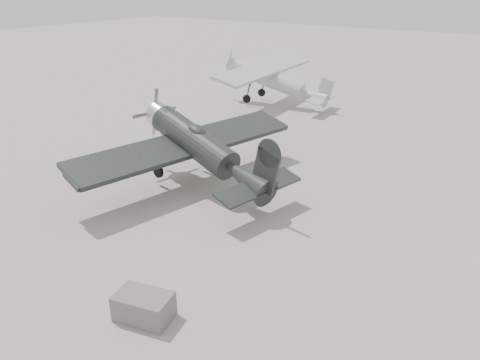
{
  "coord_description": "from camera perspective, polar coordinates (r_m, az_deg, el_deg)",
  "views": [
    {
      "loc": [
        10.87,
        -14.46,
        9.24
      ],
      "look_at": [
        0.87,
        0.31,
        1.5
      ],
      "focal_mm": 35.0,
      "sensor_mm": 36.0,
      "label": 1
    }
  ],
  "objects": [
    {
      "name": "equipment_block",
      "position": [
        14.42,
        -11.64,
        -14.88
      ],
      "size": [
        1.81,
        1.35,
        0.81
      ],
      "primitive_type": "cube",
      "rotation": [
        0.0,
        0.0,
        0.22
      ],
      "color": "#5F5D58",
      "rests_on": "ground"
    },
    {
      "name": "highwing_monoplane",
      "position": [
        36.96,
        4.05,
        12.45
      ],
      "size": [
        8.86,
        12.5,
        3.55
      ],
      "rotation": [
        0.0,
        0.23,
        0.06
      ],
      "color": "#AEB0B3",
      "rests_on": "ground"
    },
    {
      "name": "ground",
      "position": [
        20.31,
        -2.54,
        -3.62
      ],
      "size": [
        160.0,
        160.0,
        0.0
      ],
      "primitive_type": "plane",
      "color": "#9F9B8D",
      "rests_on": "ground"
    },
    {
      "name": "lowwing_monoplane",
      "position": [
        21.5,
        -4.47,
        3.85
      ],
      "size": [
        8.72,
        12.07,
        3.88
      ],
      "rotation": [
        0.0,
        0.24,
        -0.22
      ],
      "color": "black",
      "rests_on": "ground"
    }
  ]
}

